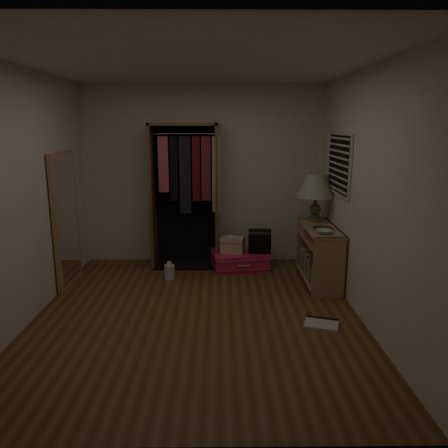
% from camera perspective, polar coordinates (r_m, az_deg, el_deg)
% --- Properties ---
extents(ground, '(4.00, 4.00, 0.00)m').
position_cam_1_polar(ground, '(4.86, -3.49, -11.77)').
color(ground, '#593719').
rests_on(ground, ground).
extents(room_walls, '(3.52, 4.02, 2.60)m').
position_cam_1_polar(room_walls, '(4.49, -2.76, 6.13)').
color(room_walls, beige).
rests_on(room_walls, ground).
extents(console_bookshelf, '(0.42, 1.12, 0.75)m').
position_cam_1_polar(console_bookshelf, '(5.84, 12.25, -3.69)').
color(console_bookshelf, '#9F744C').
rests_on(console_bookshelf, ground).
extents(open_wardrobe, '(0.99, 0.50, 2.05)m').
position_cam_1_polar(open_wardrobe, '(6.25, -4.74, 5.36)').
color(open_wardrobe, brown).
rests_on(open_wardrobe, ground).
extents(floor_mirror, '(0.06, 0.80, 1.70)m').
position_cam_1_polar(floor_mirror, '(5.87, -19.94, 0.54)').
color(floor_mirror, tan).
rests_on(floor_mirror, ground).
extents(pink_suitcase, '(0.87, 0.69, 0.24)m').
position_cam_1_polar(pink_suitcase, '(6.32, 2.05, -4.69)').
color(pink_suitcase, '#D71A59').
rests_on(pink_suitcase, ground).
extents(train_case, '(0.37, 0.30, 0.24)m').
position_cam_1_polar(train_case, '(6.22, 1.14, -2.72)').
color(train_case, '#BBA98F').
rests_on(train_case, pink_suitcase).
extents(black_bag, '(0.33, 0.22, 0.35)m').
position_cam_1_polar(black_bag, '(6.23, 4.67, -2.12)').
color(black_bag, black).
rests_on(black_bag, pink_suitcase).
extents(table_lamp, '(0.64, 0.64, 0.63)m').
position_cam_1_polar(table_lamp, '(5.98, 11.96, 4.75)').
color(table_lamp, '#415027').
rests_on(table_lamp, console_bookshelf).
extents(brass_tray, '(0.28, 0.28, 0.01)m').
position_cam_1_polar(brass_tray, '(5.61, 12.78, -0.53)').
color(brass_tray, '#B39345').
rests_on(brass_tray, console_bookshelf).
extents(ceramic_bowl, '(0.22, 0.22, 0.05)m').
position_cam_1_polar(ceramic_bowl, '(5.35, 12.88, -0.99)').
color(ceramic_bowl, '#9EBE9E').
rests_on(ceramic_bowl, console_bookshelf).
extents(white_jug, '(0.17, 0.17, 0.24)m').
position_cam_1_polar(white_jug, '(5.93, -7.14, -6.17)').
color(white_jug, silver).
rests_on(white_jug, ground).
extents(floor_book, '(0.41, 0.37, 0.03)m').
position_cam_1_polar(floor_book, '(4.75, 12.64, -12.52)').
color(floor_book, beige).
rests_on(floor_book, ground).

